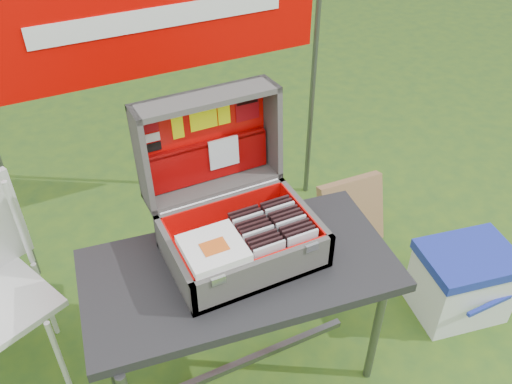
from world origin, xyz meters
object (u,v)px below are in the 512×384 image
cooler (462,282)px  cardboard_box (351,213)px  suitcase (235,191)px  table (241,328)px

cooler → cardboard_box: bearing=116.9°
suitcase → cardboard_box: size_ratio=1.36×
suitcase → cooler: (1.11, -0.21, -0.80)m
table → suitcase: size_ratio=2.09×
suitcase → cardboard_box: suitcase is taller
cardboard_box → table: bearing=-146.4°
table → cooler: size_ratio=2.63×
table → suitcase: suitcase is taller
suitcase → cooler: bearing=-10.7°
cooler → cardboard_box: (-0.20, 0.67, 0.01)m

